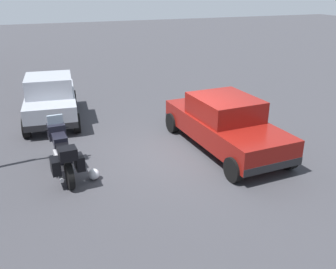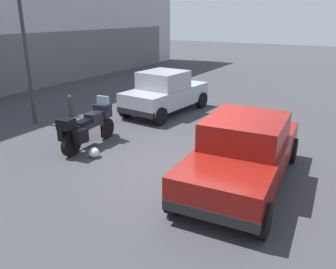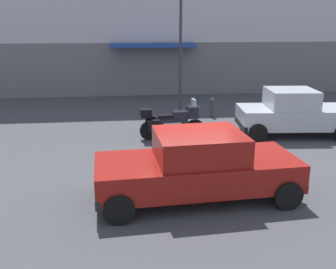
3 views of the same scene
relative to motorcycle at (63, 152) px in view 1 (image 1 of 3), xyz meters
The scene contains 5 objects.
ground_plane 3.45m from the motorcycle, 88.54° to the right, with size 80.00×80.00×0.00m, color #38383D.
motorcycle is the anchor object (origin of this frame).
helmet 0.98m from the motorcycle, 128.97° to the right, with size 0.28×0.28×0.28m, color silver.
car_hatchback_near 4.30m from the motorcycle, ahead, with size 3.98×2.08×1.64m.
car_sedan_far 4.60m from the motorcycle, 89.57° to the right, with size 4.66×2.16×1.56m.
Camera 1 is at (-8.96, 3.87, 4.57)m, focal length 39.79 mm.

